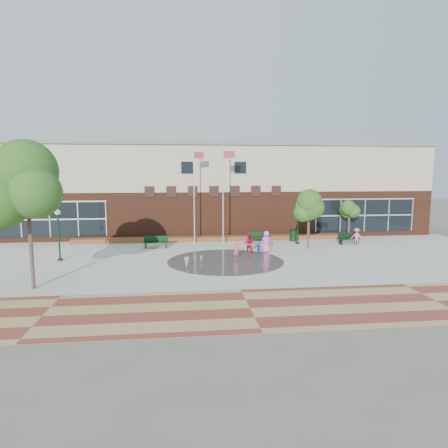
{
  "coord_description": "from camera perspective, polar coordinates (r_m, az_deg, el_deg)",
  "views": [
    {
      "loc": [
        -3.28,
        -25.05,
        6.53
      ],
      "look_at": [
        0.0,
        4.0,
        2.6
      ],
      "focal_mm": 32.0,
      "sensor_mm": 36.0,
      "label": 1
    }
  ],
  "objects": [
    {
      "name": "adult_red",
      "position": [
        31.6,
        3.57,
        -2.78
      ],
      "size": [
        0.96,
        0.87,
        1.62
      ],
      "primitive_type": "imported",
      "rotation": [
        0.0,
        0.0,
        2.75
      ],
      "color": "#B7102C",
      "rests_on": "ground"
    },
    {
      "name": "lamp_left",
      "position": [
        31.13,
        -22.57,
        -0.67
      ],
      "size": [
        0.4,
        0.4,
        3.77
      ],
      "color": "black",
      "rests_on": "ground"
    },
    {
      "name": "water_jet_b",
      "position": [
        28.71,
        -3.28,
        -5.5
      ],
      "size": [
        0.21,
        0.21,
        0.46
      ],
      "primitive_type": "cone",
      "rotation": [
        3.14,
        0.0,
        0.0
      ],
      "color": "white",
      "rests_on": "ground"
    },
    {
      "name": "tree_small_right",
      "position": [
        39.89,
        17.47,
        1.7
      ],
      "size": [
        2.11,
        2.11,
        3.61
      ],
      "color": "#403329",
      "rests_on": "ground"
    },
    {
      "name": "bench_right",
      "position": [
        37.27,
        17.38,
        -2.28
      ],
      "size": [
        2.06,
        0.92,
        1.0
      ],
      "rotation": [
        0.0,
        0.0,
        0.19
      ],
      "color": "black",
      "rests_on": "ground"
    },
    {
      "name": "trash_can",
      "position": [
        37.53,
        9.84,
        -1.61
      ],
      "size": [
        0.67,
        0.67,
        1.1
      ],
      "color": "black",
      "rests_on": "ground"
    },
    {
      "name": "flagpole_left",
      "position": [
        35.62,
        -4.22,
        4.85
      ],
      "size": [
        0.98,
        0.35,
        8.62
      ],
      "rotation": [
        0.0,
        0.0,
        0.28
      ],
      "color": "silver",
      "rests_on": "ground"
    },
    {
      "name": "bench_mid",
      "position": [
        36.45,
        5.06,
        -2.21
      ],
      "size": [
        1.92,
        0.68,
        0.95
      ],
      "rotation": [
        0.0,
        0.0,
        -0.08
      ],
      "color": "black",
      "rests_on": "ground"
    },
    {
      "name": "paver_band",
      "position": [
        19.47,
        3.71,
        -11.94
      ],
      "size": [
        46.0,
        6.0,
        0.01
      ],
      "primitive_type": "cube",
      "color": "brown",
      "rests_on": "ground"
    },
    {
      "name": "person_bench",
      "position": [
        36.86,
        18.42,
        -1.74
      ],
      "size": [
        1.13,
        0.9,
        1.53
      ],
      "primitive_type": "imported",
      "rotation": [
        0.0,
        0.0,
        2.76
      ],
      "color": "#DA5AA0",
      "rests_on": "ground"
    },
    {
      "name": "library_building",
      "position": [
        42.7,
        -2.04,
        5.12
      ],
      "size": [
        44.4,
        10.4,
        9.2
      ],
      "color": "#572B1B",
      "rests_on": "ground"
    },
    {
      "name": "child_blue",
      "position": [
        31.01,
        4.98,
        -3.54
      ],
      "size": [
        0.66,
        0.52,
        1.05
      ],
      "primitive_type": "imported",
      "rotation": [
        0.0,
        0.0,
        2.65
      ],
      "color": "#184AA9",
      "rests_on": "ground"
    },
    {
      "name": "flower_bed",
      "position": [
        37.37,
        -1.31,
        -2.41
      ],
      "size": [
        26.0,
        1.2,
        0.4
      ],
      "primitive_type": "cube",
      "color": "#A91F22",
      "rests_on": "ground"
    },
    {
      "name": "flagpole_right",
      "position": [
        34.84,
        -0.04,
        4.91
      ],
      "size": [
        1.07,
        0.18,
        8.7
      ],
      "rotation": [
        0.0,
        0.0,
        -0.06
      ],
      "color": "silver",
      "rests_on": "ground"
    },
    {
      "name": "splash_pad",
      "position": [
        28.99,
        0.22,
        -5.36
      ],
      "size": [
        8.4,
        8.4,
        0.01
      ],
      "primitive_type": "cylinder",
      "color": "#383A3D",
      "rests_on": "ground"
    },
    {
      "name": "tree_big_left",
      "position": [
        24.0,
        -26.31,
        4.7
      ],
      "size": [
        4.92,
        4.92,
        7.86
      ],
      "color": "#403329",
      "rests_on": "ground"
    },
    {
      "name": "tree_mid",
      "position": [
        33.78,
        12.05,
        2.2
      ],
      "size": [
        2.78,
        2.78,
        4.69
      ],
      "color": "#403329",
      "rests_on": "ground"
    },
    {
      "name": "child_splash",
      "position": [
        29.71,
        1.79,
        -3.74
      ],
      "size": [
        0.57,
        0.47,
        1.32
      ],
      "primitive_type": "imported",
      "rotation": [
        0.0,
        0.0,
        3.53
      ],
      "color": "#DF4674",
      "rests_on": "ground"
    },
    {
      "name": "bench_left",
      "position": [
        34.28,
        -9.71,
        -2.87
      ],
      "size": [
        2.06,
        0.68,
        1.02
      ],
      "rotation": [
        0.0,
        0.0,
        -0.06
      ],
      "color": "black",
      "rests_on": "ground"
    },
    {
      "name": "lamp_right",
      "position": [
        36.05,
        10.51,
        0.84
      ],
      "size": [
        0.4,
        0.4,
        3.75
      ],
      "color": "black",
      "rests_on": "ground"
    },
    {
      "name": "adult_pink",
      "position": [
        32.03,
        6.07,
        -2.56
      ],
      "size": [
        0.92,
        0.67,
        1.75
      ],
      "primitive_type": "imported",
      "rotation": [
        0.0,
        0.0,
        3.28
      ],
      "color": "#EC59C4",
      "rests_on": "ground"
    },
    {
      "name": "water_jet_a",
      "position": [
        27.06,
        -5.35,
        -6.34
      ],
      "size": [
        0.38,
        0.38,
        0.74
      ],
      "primitive_type": "cone",
      "rotation": [
        3.14,
        0.0,
        0.0
      ],
      "color": "white",
      "rests_on": "ground"
    },
    {
      "name": "ground",
      "position": [
        26.09,
        0.99,
        -6.84
      ],
      "size": [
        120.0,
        120.0,
        0.0
      ],
      "primitive_type": "plane",
      "color": "#666056",
      "rests_on": "ground"
    },
    {
      "name": "plaza_concrete",
      "position": [
        29.95,
        0.0,
        -4.93
      ],
      "size": [
        46.0,
        18.0,
        0.01
      ],
      "primitive_type": "cube",
      "color": "#A8A8A0",
      "rests_on": "ground"
    }
  ]
}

